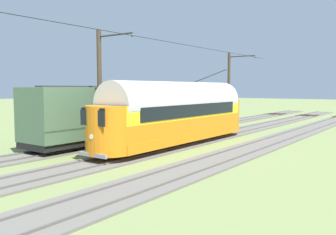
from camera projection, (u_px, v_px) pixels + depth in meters
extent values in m
plane|color=olive|center=(186.00, 144.00, 25.08)|extent=(220.00, 220.00, 0.00)
cube|color=#666059|center=(248.00, 150.00, 22.40)|extent=(2.80, 80.00, 0.10)
cube|color=#59544C|center=(237.00, 147.00, 22.81)|extent=(0.07, 80.00, 0.08)
cube|color=#59544C|center=(259.00, 150.00, 21.97)|extent=(0.07, 80.00, 0.08)
cube|color=#666059|center=(186.00, 143.00, 25.08)|extent=(2.80, 80.00, 0.10)
cube|color=#59544C|center=(178.00, 141.00, 25.49)|extent=(0.07, 80.00, 0.08)
cube|color=#59544C|center=(195.00, 143.00, 24.65)|extent=(0.07, 80.00, 0.08)
cube|color=#382819|center=(310.00, 115.00, 50.87)|extent=(2.50, 0.24, 0.08)
cube|color=#382819|center=(309.00, 115.00, 50.35)|extent=(2.50, 0.24, 0.08)
cube|color=#382819|center=(307.00, 115.00, 49.82)|extent=(2.50, 0.24, 0.08)
cube|color=#382819|center=(306.00, 116.00, 49.30)|extent=(2.50, 0.24, 0.08)
cube|color=#382819|center=(305.00, 116.00, 48.78)|extent=(2.50, 0.24, 0.08)
cube|color=#666059|center=(137.00, 138.00, 27.76)|extent=(2.80, 80.00, 0.10)
cube|color=#59544C|center=(130.00, 136.00, 28.17)|extent=(0.07, 80.00, 0.08)
cube|color=#59544C|center=(144.00, 138.00, 27.33)|extent=(0.07, 80.00, 0.08)
cube|color=#382819|center=(278.00, 113.00, 53.55)|extent=(2.50, 0.24, 0.08)
cube|color=#382819|center=(277.00, 114.00, 53.03)|extent=(2.50, 0.24, 0.08)
cube|color=#382819|center=(275.00, 114.00, 52.50)|extent=(2.50, 0.24, 0.08)
cube|color=#382819|center=(273.00, 114.00, 51.98)|extent=(2.50, 0.24, 0.08)
cube|color=#382819|center=(272.00, 115.00, 51.46)|extent=(2.50, 0.24, 0.08)
cube|color=orange|center=(179.00, 135.00, 24.27)|extent=(2.65, 13.04, 0.55)
cube|color=orange|center=(179.00, 124.00, 24.21)|extent=(2.55, 13.04, 0.95)
cube|color=yellow|center=(179.00, 109.00, 24.13)|extent=(2.55, 13.04, 1.05)
cylinder|color=silver|center=(179.00, 102.00, 24.08)|extent=(2.65, 12.78, 2.65)
cylinder|color=orange|center=(109.00, 130.00, 18.97)|extent=(2.55, 2.55, 2.55)
cylinder|color=orange|center=(223.00, 115.00, 29.40)|extent=(2.55, 2.55, 2.55)
cube|color=black|center=(93.00, 112.00, 17.97)|extent=(1.63, 0.08, 0.36)
cube|color=black|center=(92.00, 118.00, 17.97)|extent=(1.73, 0.06, 0.80)
cube|color=black|center=(163.00, 109.00, 24.88)|extent=(0.04, 10.95, 0.80)
cube|color=black|center=(195.00, 110.00, 23.37)|extent=(0.04, 10.95, 0.80)
cylinder|color=silver|center=(91.00, 137.00, 17.98)|extent=(0.24, 0.06, 0.24)
cube|color=gray|center=(93.00, 155.00, 18.10)|extent=(1.94, 0.12, 0.20)
cylinder|color=black|center=(211.00, 75.00, 27.48)|extent=(0.07, 4.92, 1.15)
cylinder|color=black|center=(129.00, 144.00, 21.34)|extent=(0.10, 0.76, 0.76)
cylinder|color=black|center=(148.00, 147.00, 20.50)|extent=(0.10, 0.76, 0.76)
cylinder|color=black|center=(201.00, 131.00, 28.06)|extent=(0.10, 0.76, 0.76)
cylinder|color=black|center=(218.00, 132.00, 27.22)|extent=(0.10, 0.76, 0.76)
cube|color=#4C6B4C|center=(113.00, 110.00, 25.54)|extent=(2.90, 13.33, 3.20)
cube|color=#332D28|center=(113.00, 87.00, 25.41)|extent=(0.70, 12.00, 0.08)
cube|color=black|center=(113.00, 135.00, 25.69)|extent=(2.70, 13.33, 0.36)
cube|color=black|center=(99.00, 113.00, 26.43)|extent=(0.06, 2.20, 2.56)
cylinder|color=black|center=(52.00, 141.00, 22.35)|extent=(0.10, 0.84, 0.84)
cylinder|color=black|center=(66.00, 143.00, 21.51)|extent=(0.10, 0.84, 0.84)
cylinder|color=black|center=(147.00, 128.00, 29.87)|extent=(0.10, 0.84, 0.84)
cylinder|color=black|center=(161.00, 129.00, 29.03)|extent=(0.10, 0.84, 0.84)
cylinder|color=#423323|center=(229.00, 90.00, 35.91)|extent=(0.28, 0.28, 7.36)
cylinder|color=#2D2D2D|center=(242.00, 56.00, 34.86)|extent=(2.69, 0.10, 0.10)
sphere|color=#334733|center=(255.00, 57.00, 34.08)|extent=(0.16, 0.16, 0.16)
cylinder|color=#423323|center=(100.00, 91.00, 21.89)|extent=(0.28, 0.28, 7.36)
cylinder|color=#2D2D2D|center=(115.00, 35.00, 20.83)|extent=(2.69, 0.10, 0.10)
sphere|color=#334733|center=(132.00, 35.00, 20.06)|extent=(0.16, 0.16, 0.16)
cylinder|color=black|center=(242.00, 56.00, 34.86)|extent=(2.69, 0.02, 0.02)
cube|color=#B2A519|center=(220.00, 120.00, 38.82)|extent=(1.80, 0.60, 0.80)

